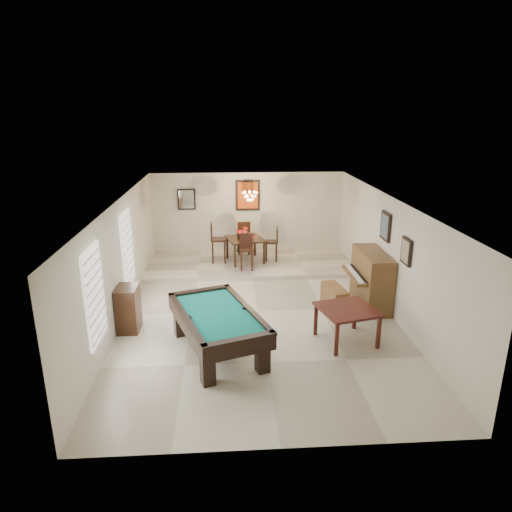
{
  "coord_description": "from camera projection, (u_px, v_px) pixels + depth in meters",
  "views": [
    {
      "loc": [
        -0.68,
        -9.62,
        4.45
      ],
      "look_at": [
        0.0,
        0.6,
        1.15
      ],
      "focal_mm": 32.0,
      "sensor_mm": 36.0,
      "label": 1
    }
  ],
  "objects": [
    {
      "name": "wall_left",
      "position": [
        121.0,
        261.0,
        9.95
      ],
      "size": [
        0.04,
        9.0,
        2.6
      ],
      "primitive_type": "cube",
      "color": "silver",
      "rests_on": "ground_plane"
    },
    {
      "name": "right_picture_upper",
      "position": [
        386.0,
        226.0,
        10.43
      ],
      "size": [
        0.06,
        0.55,
        0.65
      ],
      "primitive_type": "cube",
      "color": "slate",
      "rests_on": "wall_right"
    },
    {
      "name": "dining_step",
      "position": [
        250.0,
        264.0,
        13.61
      ],
      "size": [
        6.0,
        2.5,
        0.12
      ],
      "primitive_type": "cube",
      "color": "beige",
      "rests_on": "ground_plane"
    },
    {
      "name": "apothecary_chest",
      "position": [
        128.0,
        309.0,
        9.53
      ],
      "size": [
        0.43,
        0.64,
        0.96
      ],
      "primitive_type": "cube",
      "color": "black",
      "rests_on": "ground_plane"
    },
    {
      "name": "wall_right",
      "position": [
        390.0,
        255.0,
        10.33
      ],
      "size": [
        0.04,
        9.0,
        2.6
      ],
      "primitive_type": "cube",
      "color": "silver",
      "rests_on": "ground_plane"
    },
    {
      "name": "upright_piano",
      "position": [
        365.0,
        279.0,
        10.68
      ],
      "size": [
        0.88,
        1.57,
        1.31
      ],
      "primitive_type": null,
      "color": "brown",
      "rests_on": "ground_plane"
    },
    {
      "name": "dining_chair_east",
      "position": [
        271.0,
        244.0,
        13.57
      ],
      "size": [
        0.4,
        0.4,
        1.0
      ],
      "primitive_type": null,
      "rotation": [
        0.0,
        0.0,
        -1.66
      ],
      "color": "black",
      "rests_on": "dining_step"
    },
    {
      "name": "ground_plane",
      "position": [
        258.0,
        312.0,
        10.54
      ],
      "size": [
        6.0,
        9.0,
        0.02
      ],
      "primitive_type": "cube",
      "color": "beige"
    },
    {
      "name": "window_left_rear",
      "position": [
        127.0,
        248.0,
        10.49
      ],
      "size": [
        0.06,
        1.0,
        1.7
      ],
      "primitive_type": "cube",
      "color": "white",
      "rests_on": "wall_left"
    },
    {
      "name": "dining_chair_west",
      "position": [
        219.0,
        243.0,
        13.4
      ],
      "size": [
        0.45,
        0.45,
        1.2
      ],
      "primitive_type": null,
      "rotation": [
        0.0,
        0.0,
        1.59
      ],
      "color": "black",
      "rests_on": "dining_step"
    },
    {
      "name": "wall_front",
      "position": [
        282.0,
        366.0,
        5.87
      ],
      "size": [
        6.0,
        0.04,
        2.6
      ],
      "primitive_type": "cube",
      "color": "silver",
      "rests_on": "ground_plane"
    },
    {
      "name": "back_mirror",
      "position": [
        187.0,
        199.0,
        14.11
      ],
      "size": [
        0.55,
        0.06,
        0.65
      ],
      "primitive_type": "cube",
      "color": "white",
      "rests_on": "wall_back"
    },
    {
      "name": "chandelier",
      "position": [
        250.0,
        193.0,
        12.91
      ],
      "size": [
        0.44,
        0.44,
        0.6
      ],
      "primitive_type": null,
      "color": "#FFE5B2",
      "rests_on": "ceiling"
    },
    {
      "name": "back_painting",
      "position": [
        248.0,
        195.0,
        14.2
      ],
      "size": [
        0.75,
        0.06,
        0.95
      ],
      "primitive_type": "cube",
      "color": "#D84C14",
      "rests_on": "wall_back"
    },
    {
      "name": "dining_chair_north",
      "position": [
        243.0,
        237.0,
        14.23
      ],
      "size": [
        0.42,
        0.42,
        1.06
      ],
      "primitive_type": null,
      "rotation": [
        0.0,
        0.0,
        3.21
      ],
      "color": "black",
      "rests_on": "dining_step"
    },
    {
      "name": "right_picture_lower",
      "position": [
        406.0,
        251.0,
        9.26
      ],
      "size": [
        0.06,
        0.45,
        0.55
      ],
      "primitive_type": "cube",
      "color": "gray",
      "rests_on": "wall_right"
    },
    {
      "name": "piano_bench",
      "position": [
        335.0,
        297.0,
        10.69
      ],
      "size": [
        0.5,
        0.96,
        0.51
      ],
      "primitive_type": "cube",
      "rotation": [
        0.0,
        0.0,
        0.17
      ],
      "color": "brown",
      "rests_on": "ground_plane"
    },
    {
      "name": "square_table",
      "position": [
        346.0,
        325.0,
        9.07
      ],
      "size": [
        1.27,
        1.27,
        0.72
      ],
      "primitive_type": null,
      "rotation": [
        0.0,
        0.0,
        0.25
      ],
      "color": "black",
      "rests_on": "ground_plane"
    },
    {
      "name": "flower_vase",
      "position": [
        245.0,
        231.0,
        13.36
      ],
      "size": [
        0.16,
        0.16,
        0.22
      ],
      "primitive_type": null,
      "rotation": [
        0.0,
        0.0,
        0.3
      ],
      "color": "red",
      "rests_on": "dining_table"
    },
    {
      "name": "dining_chair_south",
      "position": [
        247.0,
        252.0,
        12.8
      ],
      "size": [
        0.38,
        0.38,
        1.01
      ],
      "primitive_type": null,
      "rotation": [
        0.0,
        0.0,
        -0.01
      ],
      "color": "black",
      "rests_on": "dining_step"
    },
    {
      "name": "dining_table",
      "position": [
        245.0,
        248.0,
        13.52
      ],
      "size": [
        1.23,
        1.23,
        0.83
      ],
      "primitive_type": null,
      "rotation": [
        0.0,
        0.0,
        0.25
      ],
      "color": "black",
      "rests_on": "dining_step"
    },
    {
      "name": "pool_table",
      "position": [
        218.0,
        333.0,
        8.66
      ],
      "size": [
        2.03,
        2.72,
        0.81
      ],
      "primitive_type": null,
      "rotation": [
        0.0,
        0.0,
        0.33
      ],
      "color": "black",
      "rests_on": "ground_plane"
    },
    {
      "name": "ceiling",
      "position": [
        258.0,
        200.0,
        9.75
      ],
      "size": [
        6.0,
        9.0,
        0.04
      ],
      "primitive_type": "cube",
      "color": "white",
      "rests_on": "wall_back"
    },
    {
      "name": "wall_back",
      "position": [
        248.0,
        214.0,
        14.42
      ],
      "size": [
        6.0,
        0.04,
        2.6
      ],
      "primitive_type": "cube",
      "color": "silver",
      "rests_on": "ground_plane"
    },
    {
      "name": "window_left_front",
      "position": [
        95.0,
        295.0,
        7.83
      ],
      "size": [
        0.06,
        1.0,
        1.7
      ],
      "primitive_type": "cube",
      "color": "white",
      "rests_on": "wall_left"
    }
  ]
}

